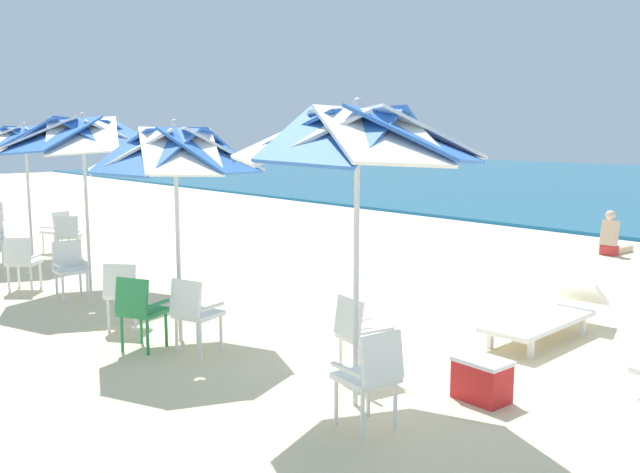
# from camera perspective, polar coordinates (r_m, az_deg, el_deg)

# --- Properties ---
(ground_plane) EXTENTS (80.00, 80.00, 0.00)m
(ground_plane) POSITION_cam_1_polar(r_m,az_deg,el_deg) (8.39, 13.69, -8.80)
(ground_plane) COLOR beige
(beach_umbrella_0) EXTENTS (2.24, 2.24, 2.77)m
(beach_umbrella_0) POSITION_cam_1_polar(r_m,az_deg,el_deg) (6.05, 3.10, 8.06)
(beach_umbrella_0) COLOR silver
(beach_umbrella_0) RESTS_ON ground
(plastic_chair_0) EXTENTS (0.51, 0.53, 0.87)m
(plastic_chair_0) POSITION_cam_1_polar(r_m,az_deg,el_deg) (6.98, 3.27, -7.86)
(plastic_chair_0) COLOR white
(plastic_chair_0) RESTS_ON ground
(plastic_chair_1) EXTENTS (0.50, 0.48, 0.87)m
(plastic_chair_1) POSITION_cam_1_polar(r_m,az_deg,el_deg) (5.84, 4.24, -11.18)
(plastic_chair_1) COLOR white
(plastic_chair_1) RESTS_ON ground
(beach_umbrella_1) EXTENTS (2.10, 2.10, 2.62)m
(beach_umbrella_1) POSITION_cam_1_polar(r_m,az_deg,el_deg) (8.20, -11.84, 6.78)
(beach_umbrella_1) COLOR silver
(beach_umbrella_1) RESTS_ON ground
(plastic_chair_2) EXTENTS (0.55, 0.58, 0.87)m
(plastic_chair_2) POSITION_cam_1_polar(r_m,az_deg,el_deg) (7.90, -10.33, -6.03)
(plastic_chair_2) COLOR white
(plastic_chair_2) RESTS_ON ground
(plastic_chair_3) EXTENTS (0.63, 0.63, 0.87)m
(plastic_chair_3) POSITION_cam_1_polar(r_m,az_deg,el_deg) (9.06, -15.81, -4.34)
(plastic_chair_3) COLOR white
(plastic_chair_3) RESTS_ON ground
(plastic_chair_4) EXTENTS (0.59, 0.61, 0.87)m
(plastic_chair_4) POSITION_cam_1_polar(r_m,az_deg,el_deg) (8.14, -14.64, -5.74)
(plastic_chair_4) COLOR #2D8C4C
(plastic_chair_4) RESTS_ON ground
(beach_umbrella_2) EXTENTS (2.59, 2.59, 2.77)m
(beach_umbrella_2) POSITION_cam_1_polar(r_m,az_deg,el_deg) (11.29, -18.94, 7.77)
(beach_umbrella_2) COLOR silver
(beach_umbrella_2) RESTS_ON ground
(plastic_chair_5) EXTENTS (0.63, 0.63, 0.87)m
(plastic_chair_5) POSITION_cam_1_polar(r_m,az_deg,el_deg) (11.79, -23.35, -1.79)
(plastic_chair_5) COLOR white
(plastic_chair_5) RESTS_ON ground
(plastic_chair_6) EXTENTS (0.51, 0.48, 0.87)m
(plastic_chair_6) POSITION_cam_1_polar(r_m,az_deg,el_deg) (10.98, -19.93, -2.31)
(plastic_chair_6) COLOR white
(plastic_chair_6) RESTS_ON ground
(beach_umbrella_3) EXTENTS (2.24, 2.24, 2.67)m
(beach_umbrella_3) POSITION_cam_1_polar(r_m,az_deg,el_deg) (14.60, -23.12, 7.33)
(beach_umbrella_3) COLOR silver
(beach_umbrella_3) RESTS_ON ground
(plastic_chair_7) EXTENTS (0.62, 0.61, 0.87)m
(plastic_chair_7) POSITION_cam_1_polar(r_m,az_deg,el_deg) (14.45, -20.02, 0.19)
(plastic_chair_7) COLOR white
(plastic_chair_7) RESTS_ON ground
(plastic_chair_9) EXTENTS (0.59, 0.57, 0.87)m
(plastic_chair_9) POSITION_cam_1_polar(r_m,az_deg,el_deg) (15.30, -20.81, 0.58)
(plastic_chair_9) COLOR white
(plastic_chair_9) RESTS_ON ground
(sun_lounger_1) EXTENTS (0.78, 2.19, 0.62)m
(sun_lounger_1) POSITION_cam_1_polar(r_m,az_deg,el_deg) (8.86, 18.19, -6.18)
(sun_lounger_1) COLOR white
(sun_lounger_1) RESTS_ON ground
(cooler_box) EXTENTS (0.50, 0.34, 0.40)m
(cooler_box) POSITION_cam_1_polar(r_m,az_deg,el_deg) (6.72, 13.18, -11.38)
(cooler_box) COLOR red
(cooler_box) RESTS_ON ground
(beachgoer_seated) EXTENTS (0.30, 0.93, 0.92)m
(beachgoer_seated) POSITION_cam_1_polar(r_m,az_deg,el_deg) (15.35, 22.98, -0.29)
(beachgoer_seated) COLOR red
(beachgoer_seated) RESTS_ON ground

